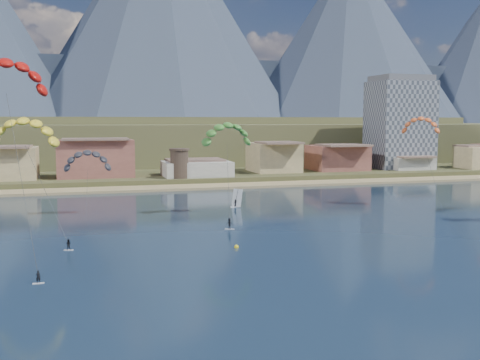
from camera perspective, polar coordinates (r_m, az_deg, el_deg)
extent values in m
plane|color=#0D2130|center=(54.00, 9.56, -14.15)|extent=(2400.00, 2400.00, 0.00)
cube|color=tan|center=(154.38, -7.49, -0.80)|extent=(2200.00, 12.00, 0.90)
cube|color=brown|center=(606.39, -13.72, 4.14)|extent=(2200.00, 900.00, 4.00)
cube|color=brown|center=(272.98, -2.65, 4.15)|extent=(320.00, 150.00, 15.00)
cube|color=brown|center=(306.33, -19.20, 4.31)|extent=(380.00, 170.00, 18.00)
cone|color=#293345|center=(908.87, -8.13, 16.37)|extent=(440.00, 440.00, 360.00)
cone|color=#293345|center=(953.80, 10.96, 13.70)|extent=(380.00, 380.00, 290.00)
cube|color=#293345|center=(946.74, -14.58, 8.20)|extent=(2000.00, 200.00, 110.00)
cube|color=gray|center=(203.99, 15.92, 5.39)|extent=(20.00, 16.00, 30.00)
cube|color=#59595E|center=(204.49, 16.05, 9.88)|extent=(18.00, 14.40, 2.00)
cylinder|color=#47382D|center=(162.45, -6.18, 1.59)|extent=(5.20, 5.20, 8.00)
cylinder|color=#47382D|center=(162.17, -6.19, 3.10)|extent=(5.82, 5.82, 0.60)
cube|color=silver|center=(69.17, -19.80, -9.85)|extent=(1.28, 0.39, 0.09)
imported|color=black|center=(68.97, -19.83, -9.22)|extent=(0.54, 0.36, 1.47)
cylinder|color=#262626|center=(71.82, -21.32, -0.05)|extent=(0.05, 0.05, 23.30)
cube|color=silver|center=(84.89, -17.03, -6.82)|extent=(1.40, 0.78, 0.09)
imported|color=black|center=(84.71, -17.04, -6.28)|extent=(0.89, 0.78, 1.55)
cylinder|color=#262626|center=(87.97, -19.11, -1.25)|extent=(0.05, 0.05, 17.43)
cube|color=silver|center=(96.54, -1.06, -5.00)|extent=(1.62, 1.18, 0.11)
imported|color=black|center=(96.36, -1.06, -4.44)|extent=(1.36, 1.16, 1.83)
cylinder|color=#262626|center=(102.48, -1.21, -0.10)|extent=(0.05, 0.05, 19.19)
cylinder|color=#262626|center=(109.75, -15.13, -1.44)|extent=(0.04, 0.04, 11.81)
cylinder|color=#262626|center=(123.75, 18.78, 0.90)|extent=(0.04, 0.04, 17.57)
cube|color=silver|center=(121.02, -0.46, -2.74)|extent=(2.22, 0.78, 0.11)
imported|color=black|center=(120.89, -0.46, -2.35)|extent=(0.80, 0.55, 1.57)
cube|color=white|center=(120.83, -0.29, -1.81)|extent=(1.00, 2.41, 3.74)
sphere|color=yellow|center=(82.76, -0.36, -6.83)|extent=(0.67, 0.67, 0.67)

